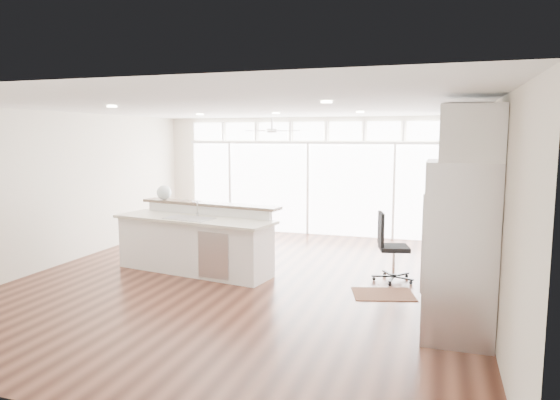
% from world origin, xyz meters
% --- Properties ---
extents(floor, '(7.00, 8.00, 0.02)m').
position_xyz_m(floor, '(0.00, 0.00, -0.01)').
color(floor, '#3A1A11').
rests_on(floor, ground).
extents(ceiling, '(7.00, 8.00, 0.02)m').
position_xyz_m(ceiling, '(0.00, 0.00, 2.70)').
color(ceiling, white).
rests_on(ceiling, wall_back).
extents(wall_back, '(7.00, 0.04, 2.70)m').
position_xyz_m(wall_back, '(0.00, 4.00, 1.35)').
color(wall_back, beige).
rests_on(wall_back, floor).
extents(wall_front, '(7.00, 0.04, 2.70)m').
position_xyz_m(wall_front, '(0.00, -4.00, 1.35)').
color(wall_front, beige).
rests_on(wall_front, floor).
extents(wall_left, '(0.04, 8.00, 2.70)m').
position_xyz_m(wall_left, '(-3.50, 0.00, 1.35)').
color(wall_left, beige).
rests_on(wall_left, floor).
extents(wall_right, '(0.04, 8.00, 2.70)m').
position_xyz_m(wall_right, '(3.50, 0.00, 1.35)').
color(wall_right, beige).
rests_on(wall_right, floor).
extents(glass_wall, '(5.80, 0.06, 2.08)m').
position_xyz_m(glass_wall, '(0.00, 3.94, 1.05)').
color(glass_wall, white).
rests_on(glass_wall, wall_back).
extents(transom_row, '(5.90, 0.06, 0.40)m').
position_xyz_m(transom_row, '(0.00, 3.94, 2.38)').
color(transom_row, white).
rests_on(transom_row, wall_back).
extents(desk_window, '(0.04, 0.85, 0.85)m').
position_xyz_m(desk_window, '(3.46, 0.30, 1.55)').
color(desk_window, white).
rests_on(desk_window, wall_right).
extents(ceiling_fan, '(1.16, 1.16, 0.32)m').
position_xyz_m(ceiling_fan, '(-0.50, 2.80, 2.48)').
color(ceiling_fan, silver).
rests_on(ceiling_fan, ceiling).
extents(recessed_lights, '(3.40, 3.00, 0.02)m').
position_xyz_m(recessed_lights, '(0.00, 0.20, 2.68)').
color(recessed_lights, beige).
rests_on(recessed_lights, ceiling).
extents(oven_cabinet, '(0.64, 1.20, 2.50)m').
position_xyz_m(oven_cabinet, '(3.17, 1.80, 1.25)').
color(oven_cabinet, white).
rests_on(oven_cabinet, floor).
extents(desk_nook, '(0.72, 1.30, 0.76)m').
position_xyz_m(desk_nook, '(3.13, 0.30, 0.38)').
color(desk_nook, white).
rests_on(desk_nook, floor).
extents(upper_cabinets, '(0.64, 1.30, 0.64)m').
position_xyz_m(upper_cabinets, '(3.17, 0.30, 2.35)').
color(upper_cabinets, white).
rests_on(upper_cabinets, wall_right).
extents(refrigerator, '(0.76, 0.90, 2.00)m').
position_xyz_m(refrigerator, '(3.11, -1.35, 1.00)').
color(refrigerator, silver).
rests_on(refrigerator, floor).
extents(fridge_cabinet, '(0.64, 0.90, 0.60)m').
position_xyz_m(fridge_cabinet, '(3.17, -1.35, 2.30)').
color(fridge_cabinet, white).
rests_on(fridge_cabinet, wall_right).
extents(framed_photos, '(0.06, 0.22, 0.80)m').
position_xyz_m(framed_photos, '(3.46, 0.92, 1.40)').
color(framed_photos, black).
rests_on(framed_photos, wall_right).
extents(kitchen_island, '(2.96, 1.52, 1.12)m').
position_xyz_m(kitchen_island, '(-1.00, 0.19, 0.56)').
color(kitchen_island, white).
rests_on(kitchen_island, floor).
extents(rug, '(1.00, 0.83, 0.01)m').
position_xyz_m(rug, '(2.17, -0.09, 0.01)').
color(rug, '#361B11').
rests_on(rug, floor).
extents(office_chair, '(0.67, 0.64, 1.08)m').
position_xyz_m(office_chair, '(2.24, 0.66, 0.54)').
color(office_chair, black).
rests_on(office_chair, floor).
extents(fishbowl, '(0.28, 0.28, 0.26)m').
position_xyz_m(fishbowl, '(-1.87, 0.74, 1.25)').
color(fishbowl, silver).
rests_on(fishbowl, kitchen_island).
extents(monitor, '(0.10, 0.50, 0.42)m').
position_xyz_m(monitor, '(3.05, 0.30, 0.97)').
color(monitor, black).
rests_on(monitor, desk_nook).
extents(keyboard, '(0.18, 0.35, 0.02)m').
position_xyz_m(keyboard, '(2.88, 0.30, 0.77)').
color(keyboard, silver).
rests_on(keyboard, desk_nook).
extents(potted_plant, '(0.26, 0.28, 0.21)m').
position_xyz_m(potted_plant, '(3.17, 1.80, 2.60)').
color(potted_plant, '#265A27').
rests_on(potted_plant, oven_cabinet).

